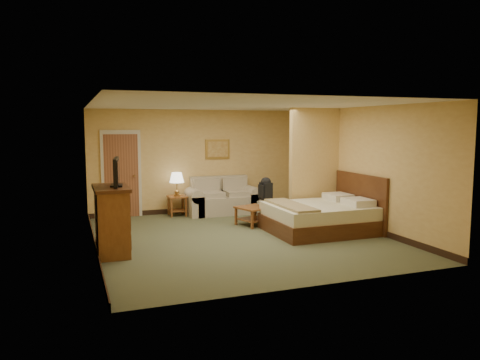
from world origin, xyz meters
name	(u,v)px	position (x,y,z in m)	size (l,w,h in m)	color
floor	(240,237)	(0.00, 0.00, 0.00)	(6.00, 6.00, 0.00)	#505537
ceiling	(240,105)	(0.00, 0.00, 2.60)	(6.00, 6.00, 0.00)	white
back_wall	(199,161)	(0.00, 3.00, 1.30)	(5.50, 0.02, 2.60)	#DAAD5D
left_wall	(92,178)	(-2.75, 0.00, 1.30)	(0.02, 6.00, 2.60)	#DAAD5D
right_wall	(360,168)	(2.75, 0.00, 1.30)	(0.02, 6.00, 2.60)	#DAAD5D
partition	(314,165)	(2.15, 0.93, 1.30)	(1.20, 0.15, 2.60)	#DAAD5D
door	(121,175)	(-1.95, 2.96, 1.03)	(0.94, 0.16, 2.10)	beige
baseboard	(200,209)	(0.00, 2.99, 0.06)	(5.50, 0.02, 0.12)	black
loveseat	(223,202)	(0.48, 2.58, 0.30)	(1.82, 0.85, 0.92)	tan
side_table	(177,203)	(-0.67, 2.65, 0.32)	(0.45, 0.45, 0.49)	brown
table_lamp	(177,178)	(-0.67, 2.65, 0.93)	(0.35, 0.35, 0.58)	#AB7D3E
coffee_table	(254,212)	(0.68, 0.97, 0.30)	(0.82, 0.82, 0.42)	brown
wall_picture	(218,149)	(0.48, 2.97, 1.60)	(0.65, 0.04, 0.50)	#B78E3F
dresser	(112,220)	(-2.48, -0.33, 0.59)	(0.58, 1.10, 1.17)	brown
tv	(116,173)	(-2.37, -0.33, 1.40)	(0.25, 0.79, 0.49)	black
bed	(323,216)	(1.81, -0.10, 0.32)	(2.14, 1.82, 1.18)	#44210F
backpack	(266,188)	(0.92, 0.86, 0.84)	(0.23, 0.31, 0.50)	black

